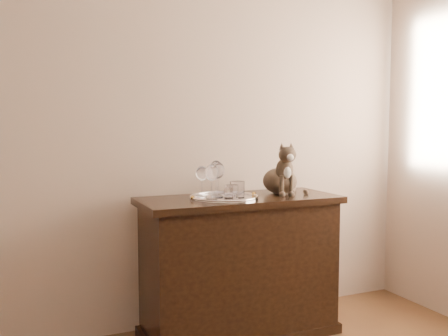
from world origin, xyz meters
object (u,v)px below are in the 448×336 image
at_px(tray, 224,198).
at_px(cat, 280,168).
at_px(wine_glass_c, 212,182).
at_px(wine_glass_b, 216,178).
at_px(wine_glass_d, 218,180).
at_px(wine_glass_a, 202,181).
at_px(sideboard, 239,266).
at_px(tumbler_b, 231,193).
at_px(tumbler_a, 237,189).

distance_m(tray, cat, 0.44).
relative_size(wine_glass_c, cat, 0.62).
height_order(wine_glass_b, wine_glass_d, wine_glass_b).
bearing_deg(wine_glass_d, wine_glass_a, 152.68).
height_order(tray, wine_glass_c, wine_glass_c).
xyz_separation_m(sideboard, tray, (-0.11, -0.03, 0.43)).
height_order(sideboard, wine_glass_c, wine_glass_c).
height_order(sideboard, cat, cat).
distance_m(wine_glass_d, cat, 0.44).
xyz_separation_m(wine_glass_a, tumbler_b, (0.10, -0.20, -0.05)).
bearing_deg(wine_glass_b, sideboard, -24.80).
height_order(tray, tumbler_b, tumbler_b).
bearing_deg(sideboard, tray, -165.18).
height_order(tray, wine_glass_d, wine_glass_d).
relative_size(tray, wine_glass_c, 2.00).
relative_size(wine_glass_b, wine_glass_c, 1.05).
bearing_deg(tray, cat, 8.39).
distance_m(wine_glass_a, tumbler_a, 0.21).
bearing_deg(tumbler_b, wine_glass_b, 90.68).
relative_size(wine_glass_a, wine_glass_b, 0.87).
distance_m(sideboard, cat, 0.66).
xyz_separation_m(wine_glass_b, wine_glass_c, (-0.08, -0.12, -0.01)).
bearing_deg(tumbler_a, tumbler_b, -131.86).
distance_m(sideboard, tumbler_b, 0.52).
bearing_deg(tumbler_a, sideboard, 55.87).
relative_size(wine_glass_d, tumbler_a, 2.14).
xyz_separation_m(wine_glass_d, tumbler_a, (0.09, -0.07, -0.05)).
relative_size(tray, wine_glass_a, 2.19).
height_order(wine_glass_a, cat, cat).
bearing_deg(tray, tumbler_a, -32.16).
bearing_deg(wine_glass_a, wine_glass_d, -27.32).
bearing_deg(wine_glass_b, wine_glass_c, -122.64).
bearing_deg(cat, wine_glass_a, -172.45).
bearing_deg(wine_glass_b, tray, -81.50).
distance_m(wine_glass_b, wine_glass_d, 0.06).
bearing_deg(sideboard, wine_glass_d, 178.61).
bearing_deg(wine_glass_b, cat, -3.87).
height_order(sideboard, tumbler_b, tumbler_b).
relative_size(sideboard, wine_glass_b, 5.70).
distance_m(tray, wine_glass_d, 0.11).
bearing_deg(cat, sideboard, -164.78).
distance_m(tray, wine_glass_a, 0.16).
distance_m(sideboard, tray, 0.44).
relative_size(sideboard, wine_glass_c, 6.01).
bearing_deg(wine_glass_d, wine_glass_b, 78.65).
height_order(sideboard, wine_glass_a, wine_glass_a).
height_order(tumbler_a, cat, cat).
height_order(tumbler_a, tumbler_b, tumbler_a).
xyz_separation_m(wine_glass_a, wine_glass_d, (0.08, -0.04, 0.01)).
bearing_deg(tray, wine_glass_a, 144.65).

